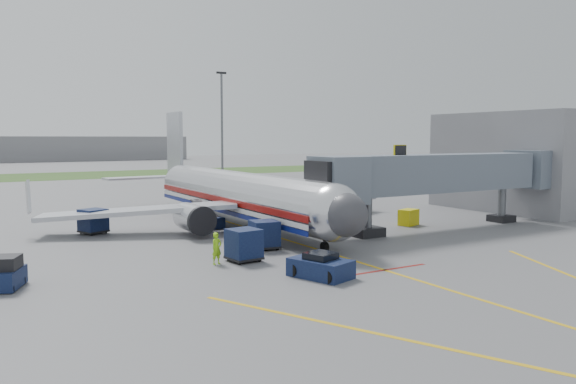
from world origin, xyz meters
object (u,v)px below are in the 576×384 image
airliner (237,194)px  ramp_worker (217,248)px  pushback_tug (321,267)px  baggage_tug (7,274)px  belt_loader (208,220)px

airliner → ramp_worker: size_ratio=18.89×
pushback_tug → baggage_tug: size_ratio=1.42×
baggage_tug → belt_loader: belt_loader is taller
airliner → belt_loader: (-2.51, 0.57, -2.12)m
belt_loader → ramp_worker: size_ratio=2.32×
airliner → belt_loader: bearing=167.2°
baggage_tug → ramp_worker: (11.03, -0.28, 0.23)m
ramp_worker → pushback_tug: bearing=-74.9°
baggage_tug → belt_loader: (16.08, 13.37, -0.19)m
airliner → ramp_worker: (-7.56, -13.08, -1.70)m
pushback_tug → baggage_tug: 15.75m
pushback_tug → baggage_tug: baggage_tug is taller
airliner → pushback_tug: size_ratio=9.69×
baggage_tug → belt_loader: bearing=39.7°
airliner → baggage_tug: (-18.59, -12.80, -1.93)m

